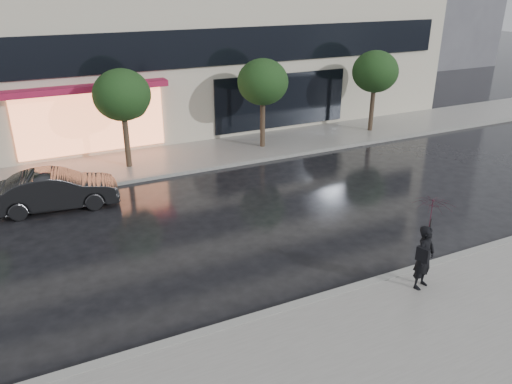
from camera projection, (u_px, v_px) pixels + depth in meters
ground at (330, 271)px, 13.06m from camera, size 120.00×120.00×0.00m
sidewalk_near at (418, 345)px, 10.35m from camera, size 60.00×4.50×0.12m
sidewalk_far at (198, 155)px, 21.52m from camera, size 60.00×3.50×0.12m
curb_near at (353, 289)px, 12.21m from camera, size 60.00×0.25×0.14m
curb_far at (212, 168)px, 20.07m from camera, size 60.00×0.25×0.14m
tree_mid_west at (123, 97)px, 19.04m from camera, size 2.20×2.20×3.99m
tree_mid_east at (264, 83)px, 21.44m from camera, size 2.20×2.20×3.99m
tree_far_east at (376, 73)px, 23.84m from camera, size 2.20×2.20×3.99m
parked_car at (56, 190)px, 16.46m from camera, size 4.04×1.76×1.29m
pedestrian_with_umbrella at (429, 230)px, 11.64m from camera, size 1.21×1.22×2.34m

